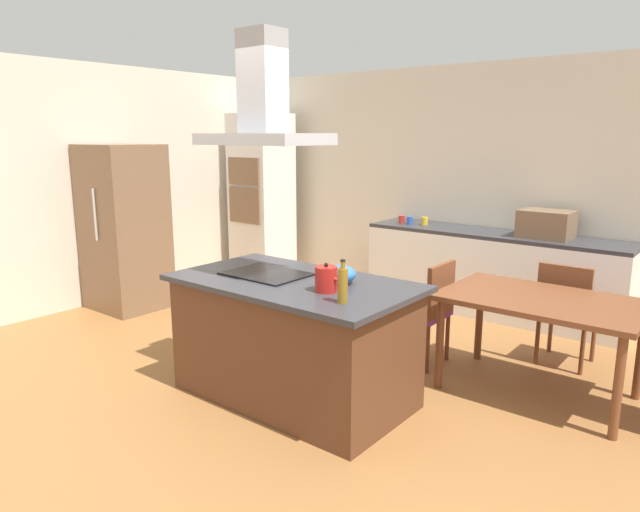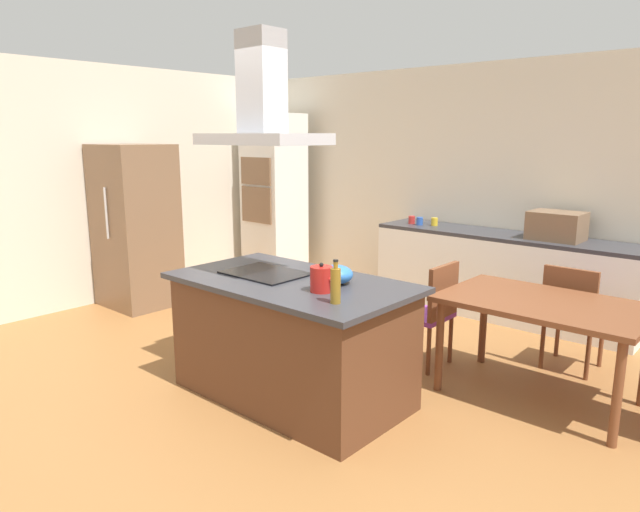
{
  "view_description": "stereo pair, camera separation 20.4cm",
  "coord_description": "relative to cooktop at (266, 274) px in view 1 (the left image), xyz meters",
  "views": [
    {
      "loc": [
        2.62,
        -2.97,
        1.92
      ],
      "look_at": [
        -0.07,
        0.4,
        1.0
      ],
      "focal_mm": 32.0,
      "sensor_mm": 36.0,
      "label": 1
    },
    {
      "loc": [
        2.78,
        -2.84,
        1.92
      ],
      "look_at": [
        -0.07,
        0.4,
        1.0
      ],
      "focal_mm": 32.0,
      "sensor_mm": 36.0,
      "label": 2
    }
  ],
  "objects": [
    {
      "name": "countertop_microwave",
      "position": [
        1.13,
        2.88,
        0.13
      ],
      "size": [
        0.5,
        0.38,
        0.28
      ],
      "primitive_type": "cube",
      "color": "brown",
      "rests_on": "back_counter"
    },
    {
      "name": "ground",
      "position": [
        0.27,
        1.5,
        -0.91
      ],
      "size": [
        16.0,
        16.0,
        0.0
      ],
      "primitive_type": "plane",
      "color": "#936033"
    },
    {
      "name": "coffee_mug_blue",
      "position": [
        -0.39,
        2.81,
        0.04
      ],
      "size": [
        0.08,
        0.08,
        0.09
      ],
      "primitive_type": "cylinder",
      "color": "#2D56B2",
      "rests_on": "back_counter"
    },
    {
      "name": "mixing_bowl",
      "position": [
        0.58,
        0.13,
        0.06
      ],
      "size": [
        0.24,
        0.24,
        0.13
      ],
      "primitive_type": "ellipsoid",
      "color": "#2D6BB7",
      "rests_on": "kitchen_island"
    },
    {
      "name": "wall_oven_stack",
      "position": [
        -2.63,
        2.65,
        0.2
      ],
      "size": [
        0.7,
        0.66,
        2.2
      ],
      "color": "white",
      "rests_on": "ground"
    },
    {
      "name": "wall_left",
      "position": [
        -3.18,
        1.0,
        0.44
      ],
      "size": [
        0.1,
        8.8,
        2.7
      ],
      "primitive_type": "cube",
      "color": "beige",
      "rests_on": "ground"
    },
    {
      "name": "tea_kettle",
      "position": [
        0.64,
        -0.09,
        0.08
      ],
      "size": [
        0.2,
        0.15,
        0.2
      ],
      "color": "#B21E19",
      "rests_on": "kitchen_island"
    },
    {
      "name": "dining_table",
      "position": [
        1.65,
        1.19,
        -0.24
      ],
      "size": [
        1.4,
        0.9,
        0.75
      ],
      "color": "brown",
      "rests_on": "ground"
    },
    {
      "name": "cooktop",
      "position": [
        0.0,
        0.0,
        0.0
      ],
      "size": [
        0.6,
        0.44,
        0.01
      ],
      "primitive_type": "cube",
      "color": "black",
      "rests_on": "kitchen_island"
    },
    {
      "name": "chair_at_left_end",
      "position": [
        0.74,
        1.19,
        -0.4
      ],
      "size": [
        0.42,
        0.42,
        0.89
      ],
      "color": "purple",
      "rests_on": "ground"
    },
    {
      "name": "olive_oil_bottle",
      "position": [
        0.88,
        -0.24,
        0.11
      ],
      "size": [
        0.06,
        0.06,
        0.28
      ],
      "color": "olive",
      "rests_on": "kitchen_island"
    },
    {
      "name": "kitchen_island",
      "position": [
        0.27,
        0.0,
        -0.45
      ],
      "size": [
        1.78,
        1.0,
        0.9
      ],
      "color": "#59331E",
      "rests_on": "ground"
    },
    {
      "name": "coffee_mug_red",
      "position": [
        -0.52,
        2.83,
        0.04
      ],
      "size": [
        0.08,
        0.08,
        0.09
      ],
      "primitive_type": "cylinder",
      "color": "red",
      "rests_on": "back_counter"
    },
    {
      "name": "back_counter",
      "position": [
        0.6,
        2.88,
        -0.46
      ],
      "size": [
        2.79,
        0.62,
        0.9
      ],
      "color": "white",
      "rests_on": "ground"
    },
    {
      "name": "wall_back",
      "position": [
        0.27,
        3.25,
        0.44
      ],
      "size": [
        7.2,
        0.1,
        2.7
      ],
      "primitive_type": "cube",
      "color": "beige",
      "rests_on": "ground"
    },
    {
      "name": "coffee_mug_yellow",
      "position": [
        -0.24,
        2.88,
        0.04
      ],
      "size": [
        0.08,
        0.08,
        0.09
      ],
      "primitive_type": "cylinder",
      "color": "gold",
      "rests_on": "back_counter"
    },
    {
      "name": "range_hood",
      "position": [
        0.0,
        0.0,
        1.2
      ],
      "size": [
        0.9,
        0.55,
        0.78
      ],
      "color": "#ADADB2"
    },
    {
      "name": "chair_facing_back_wall",
      "position": [
        1.65,
        1.85,
        -0.4
      ],
      "size": [
        0.42,
        0.42,
        0.89
      ],
      "color": "purple",
      "rests_on": "ground"
    },
    {
      "name": "refrigerator",
      "position": [
        -2.71,
        0.55,
        0.0
      ],
      "size": [
        0.8,
        0.73,
        1.82
      ],
      "color": "brown",
      "rests_on": "ground"
    }
  ]
}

